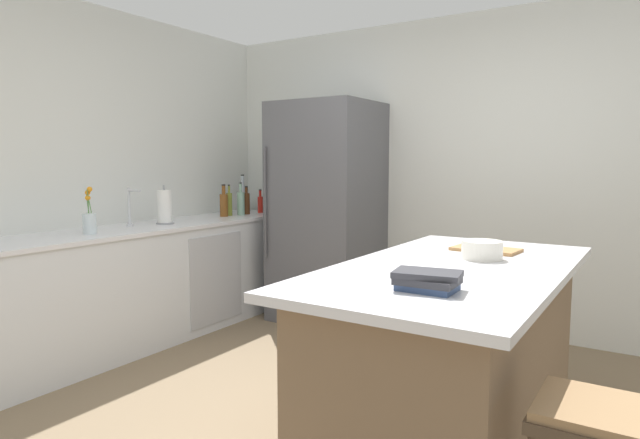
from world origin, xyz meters
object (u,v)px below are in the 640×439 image
Objects in this scene: syrup_bottle at (246,203)px; gin_bottle at (241,203)px; kitchen_island at (452,355)px; hot_sauce_bottle at (260,204)px; flower_vase at (89,220)px; whiskey_bottle at (224,204)px; cutting_board at (486,249)px; sink_faucet at (130,206)px; refrigerator at (327,212)px; soda_bottle at (243,198)px; olive_oil_bottle at (229,204)px; cookbook_stack at (427,280)px; wine_bottle at (267,198)px; mixing_bowl at (482,250)px; paper_towel_roll at (165,207)px.

gin_bottle is (0.01, -0.10, 0.01)m from syrup_bottle.
kitchen_island is 8.35× the size of hot_sauce_bottle.
flower_vase is 1.40m from whiskey_bottle.
cutting_board is at bearing -24.23° from hot_sauce_bottle.
whiskey_bottle is (0.08, 0.96, -0.04)m from sink_faucet.
refrigerator reaches higher than hot_sauce_bottle.
refrigerator is 2.00m from cutting_board.
soda_bottle is 0.15m from syrup_bottle.
whiskey_bottle is at bearing -99.65° from gin_bottle.
hot_sauce_bottle is 0.28m from gin_bottle.
whiskey_bottle is (0.02, -0.09, 0.00)m from olive_oil_bottle.
kitchen_island is at bearing -28.40° from gin_bottle.
refrigerator is 6.90× the size of cookbook_stack.
hot_sauce_bottle is 0.39m from olive_oil_bottle.
wine_bottle is at bearing 84.90° from whiskey_bottle.
hot_sauce_bottle is at bearing 146.87° from kitchen_island.
mixing_bowl is (2.62, -0.92, -0.07)m from whiskey_bottle.
sink_faucet is 1.46× the size of mixing_bowl.
soda_bottle is 1.35× the size of cookbook_stack.
flower_vase is 0.71m from paper_towel_roll.
cookbook_stack is (2.61, -1.92, -0.07)m from gin_bottle.
syrup_bottle is (0.12, -0.09, -0.04)m from soda_bottle.
refrigerator reaches higher than olive_oil_bottle.
sink_faucet is at bearing -124.83° from refrigerator.
cutting_board is (2.64, 0.30, -0.15)m from sink_faucet.
mixing_bowl is at bearing -25.08° from syrup_bottle.
gin_bottle is 0.12m from olive_oil_bottle.
olive_oil_bottle is 3.22m from cookbook_stack.
gin_bottle is at bearing -91.68° from hot_sauce_bottle.
wine_bottle is 0.90× the size of soda_bottle.
sink_faucet is 1.04× the size of olive_oil_bottle.
wine_bottle is (0.00, 1.97, 0.04)m from flower_vase.
wine_bottle is 0.28m from syrup_bottle.
cutting_board is at bearing -21.32° from soda_bottle.
cookbook_stack is (2.72, -0.76, -0.11)m from sink_faucet.
cookbook_stack is at bearing -37.46° from soda_bottle.
kitchen_island is 3.13m from soda_bottle.
hot_sauce_bottle is 0.80× the size of olive_oil_bottle.
cutting_board is (2.52, 0.74, -0.08)m from flower_vase.
paper_towel_roll is 1.12× the size of cookbook_stack.
refrigerator is 6.38× the size of sink_faucet.
paper_towel_roll is (0.08, 0.27, -0.02)m from sink_faucet.
cookbook_stack is at bearing -40.19° from hot_sauce_bottle.
refrigerator is at bearing -12.26° from wine_bottle.
refrigerator is 2.76m from cookbook_stack.
paper_towel_roll is 2.57m from cutting_board.
olive_oil_bottle is 1.40× the size of mixing_bowl.
olive_oil_bottle is (0.08, -0.29, -0.03)m from soda_bottle.
kitchen_island is at bearing 98.49° from cookbook_stack.
syrup_bottle is 0.29m from whiskey_bottle.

